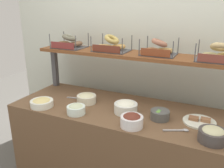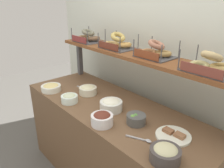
# 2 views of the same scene
# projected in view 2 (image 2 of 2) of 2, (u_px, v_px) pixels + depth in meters

# --- Properties ---
(back_wall) EXTENTS (3.10, 0.06, 2.40)m
(back_wall) POSITION_uv_depth(u_px,v_px,m) (155.00, 56.00, 2.13)
(back_wall) COLOR silver
(back_wall) RESTS_ON ground_plane
(deli_counter) EXTENTS (1.90, 0.70, 0.85)m
(deli_counter) POSITION_uv_depth(u_px,v_px,m) (112.00, 146.00, 2.09)
(deli_counter) COLOR brown
(deli_counter) RESTS_ON ground_plane
(shelf_riser_left) EXTENTS (0.05, 0.05, 0.40)m
(shelf_riser_left) POSITION_uv_depth(u_px,v_px,m) (80.00, 58.00, 2.64)
(shelf_riser_left) COLOR #4C4C51
(shelf_riser_left) RESTS_ON deli_counter
(upper_shelf) EXTENTS (1.86, 0.32, 0.03)m
(upper_shelf) POSITION_uv_depth(u_px,v_px,m) (135.00, 54.00, 1.94)
(upper_shelf) COLOR brown
(upper_shelf) RESTS_ON shelf_riser_left
(bowl_chocolate_spread) EXTENTS (0.17, 0.17, 0.10)m
(bowl_chocolate_spread) POSITION_uv_depth(u_px,v_px,m) (102.00, 119.00, 1.63)
(bowl_chocolate_spread) COLOR white
(bowl_chocolate_spread) RESTS_ON deli_counter
(bowl_tuna_salad) EXTENTS (0.18, 0.18, 0.10)m
(bowl_tuna_salad) POSITION_uv_depth(u_px,v_px,m) (165.00, 153.00, 1.28)
(bowl_tuna_salad) COLOR #46403E
(bowl_tuna_salad) RESTS_ON deli_counter
(bowl_scallion_spread) EXTENTS (0.15, 0.15, 0.08)m
(bowl_scallion_spread) POSITION_uv_depth(u_px,v_px,m) (69.00, 98.00, 1.98)
(bowl_scallion_spread) COLOR white
(bowl_scallion_spread) RESTS_ON deli_counter
(bowl_veggie_mix) EXTENTS (0.15, 0.15, 0.08)m
(bowl_veggie_mix) POSITION_uv_depth(u_px,v_px,m) (136.00, 119.00, 1.65)
(bowl_veggie_mix) COLOR #525451
(bowl_veggie_mix) RESTS_ON deli_counter
(bowl_egg_salad) EXTENTS (0.20, 0.20, 0.07)m
(bowl_egg_salad) POSITION_uv_depth(u_px,v_px,m) (51.00, 87.00, 2.22)
(bowl_egg_salad) COLOR white
(bowl_egg_salad) RESTS_ON deli_counter
(bowl_cream_cheese) EXTENTS (0.19, 0.19, 0.10)m
(bowl_cream_cheese) POSITION_uv_depth(u_px,v_px,m) (111.00, 105.00, 1.84)
(bowl_cream_cheese) COLOR white
(bowl_cream_cheese) RESTS_ON deli_counter
(bowl_potato_salad) EXTENTS (0.17, 0.17, 0.09)m
(bowl_potato_salad) POSITION_uv_depth(u_px,v_px,m) (88.00, 90.00, 2.15)
(bowl_potato_salad) COLOR white
(bowl_potato_salad) RESTS_ON deli_counter
(serving_plate_white) EXTENTS (0.24, 0.24, 0.04)m
(serving_plate_white) POSITION_uv_depth(u_px,v_px,m) (173.00, 135.00, 1.51)
(serving_plate_white) COLOR white
(serving_plate_white) RESTS_ON deli_counter
(serving_spoon_near_plate) EXTENTS (0.18, 0.06, 0.01)m
(serving_spoon_near_plate) POSITION_uv_depth(u_px,v_px,m) (86.00, 89.00, 2.27)
(serving_spoon_near_plate) COLOR #B7B7BC
(serving_spoon_near_plate) RESTS_ON deli_counter
(serving_spoon_by_edge) EXTENTS (0.17, 0.09, 0.01)m
(serving_spoon_by_edge) POSITION_uv_depth(u_px,v_px,m) (143.00, 140.00, 1.47)
(serving_spoon_by_edge) COLOR #B7B7BC
(serving_spoon_by_edge) RESTS_ON deli_counter
(bagel_basket_poppy) EXTENTS (0.30, 0.24, 0.14)m
(bagel_basket_poppy) POSITION_uv_depth(u_px,v_px,m) (88.00, 37.00, 2.38)
(bagel_basket_poppy) COLOR #4C4C51
(bagel_basket_poppy) RESTS_ON upper_shelf
(bagel_basket_sesame) EXTENTS (0.31, 0.25, 0.16)m
(bagel_basket_sesame) POSITION_uv_depth(u_px,v_px,m) (117.00, 43.00, 2.08)
(bagel_basket_sesame) COLOR #4C4C51
(bagel_basket_sesame) RESTS_ON upper_shelf
(bagel_basket_everything) EXTENTS (0.29, 0.26, 0.15)m
(bagel_basket_everything) POSITION_uv_depth(u_px,v_px,m) (155.00, 52.00, 1.78)
(bagel_basket_everything) COLOR #4C4C51
(bagel_basket_everything) RESTS_ON upper_shelf
(bagel_basket_plain) EXTENTS (0.33, 0.25, 0.15)m
(bagel_basket_plain) POSITION_uv_depth(u_px,v_px,m) (210.00, 65.00, 1.43)
(bagel_basket_plain) COLOR #4C4C51
(bagel_basket_plain) RESTS_ON upper_shelf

